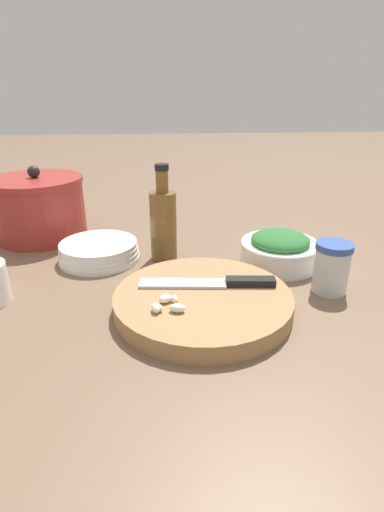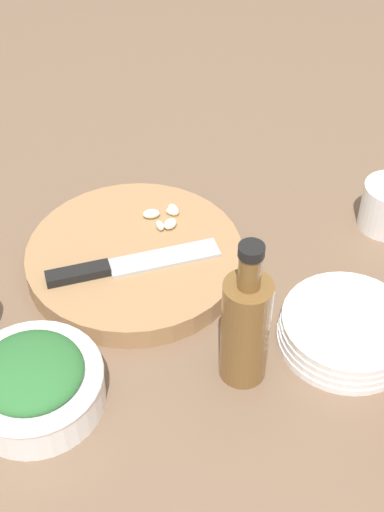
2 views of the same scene
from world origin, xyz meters
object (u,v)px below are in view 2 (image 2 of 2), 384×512
at_px(chef_knife, 123,265).
at_px(herb_bowl, 33,382).
at_px(cutting_board, 135,258).
at_px(plate_stack, 347,330).
at_px(oil_bottle, 245,327).
at_px(garlic_cloves, 165,216).

height_order(chef_knife, herb_bowl, herb_bowl).
xyz_separation_m(cutting_board, plate_stack, (-0.20, 0.22, 0.00)).
relative_size(herb_bowl, oil_bottle, 0.80).
relative_size(cutting_board, herb_bowl, 1.83).
xyz_separation_m(herb_bowl, oil_bottle, (-0.24, 0.05, 0.05)).
bearing_deg(plate_stack, oil_bottle, -1.70).
bearing_deg(chef_knife, garlic_cloves, 134.88).
relative_size(cutting_board, garlic_cloves, 5.44).
distance_m(cutting_board, chef_knife, 0.04).
distance_m(cutting_board, garlic_cloves, 0.08).
bearing_deg(garlic_cloves, plate_stack, 117.83).
height_order(chef_knife, plate_stack, chef_knife).
bearing_deg(plate_stack, garlic_cloves, -62.17).
height_order(cutting_board, garlic_cloves, garlic_cloves).
xyz_separation_m(garlic_cloves, oil_bottle, (-0.00, 0.26, 0.04)).
relative_size(herb_bowl, plate_stack, 0.95).
relative_size(garlic_cloves, oil_bottle, 0.27).
distance_m(chef_knife, oil_bottle, 0.21).
distance_m(garlic_cloves, oil_bottle, 0.26).
bearing_deg(plate_stack, herb_bowl, -8.06).
xyz_separation_m(chef_knife, garlic_cloves, (-0.08, -0.07, 0.00)).
xyz_separation_m(chef_knife, oil_bottle, (-0.08, 0.19, 0.05)).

